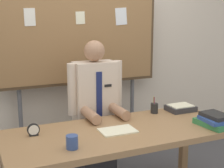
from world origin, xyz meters
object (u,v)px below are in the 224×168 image
bulletin_board (80,39)px  desk_clock (33,130)px  coffee_mug (72,142)px  paper_tray (181,108)px  person (96,119)px  pen_holder (154,108)px  open_notebook (118,131)px  desk (121,139)px  book_stack (214,120)px

bulletin_board → desk_clock: bearing=-128.6°
coffee_mug → bulletin_board: bearing=68.6°
coffee_mug → paper_tray: bearing=20.3°
desk_clock → paper_tray: size_ratio=0.38×
person → pen_holder: 0.58m
open_notebook → pen_holder: bearing=30.6°
person → paper_tray: (0.77, -0.32, 0.10)m
desk → person: size_ratio=1.33×
pen_holder → paper_tray: 0.28m
book_stack → paper_tray: book_stack is taller
desk → book_stack: bearing=-17.8°
desk → pen_holder: 0.59m
person → book_stack: person is taller
person → desk: bearing=-90.0°
coffee_mug → open_notebook: bearing=22.9°
book_stack → pen_holder: size_ratio=1.96×
open_notebook → paper_tray: size_ratio=1.11×
desk → desk_clock: size_ratio=19.44×
book_stack → desk_clock: size_ratio=3.21×
book_stack → person: bearing=132.7°
open_notebook → coffee_mug: coffee_mug is taller
desk → pen_holder: size_ratio=11.87×
bulletin_board → desk_clock: size_ratio=19.78×
desk → open_notebook: open_notebook is taller
person → paper_tray: bearing=-22.3°
person → coffee_mug: size_ratio=14.64×
person → book_stack: (0.75, -0.81, 0.13)m
desk_clock → coffee_mug: (0.20, -0.37, 0.01)m
open_notebook → bulletin_board: bearing=88.0°
book_stack → pen_holder: pen_holder is taller
book_stack → pen_holder: bearing=115.6°
paper_tray → book_stack: bearing=-92.2°
desk → coffee_mug: 0.53m
paper_tray → open_notebook: bearing=-161.1°
person → coffee_mug: (-0.48, -0.78, 0.13)m
coffee_mug → pen_holder: bearing=27.2°
open_notebook → paper_tray: bearing=18.9°
bulletin_board → coffee_mug: (-0.48, -1.21, -0.62)m
desk_clock → open_notebook: bearing=-15.7°
book_stack → open_notebook: bearing=164.3°
book_stack → bulletin_board: bearing=121.1°
desk → coffee_mug: bearing=-156.6°
bulletin_board → desk_clock: (-0.68, -0.85, -0.62)m
book_stack → coffee_mug: book_stack is taller
book_stack → coffee_mug: size_ratio=3.21×
desk_clock → book_stack: bearing=-15.7°
bulletin_board → open_notebook: (-0.04, -1.03, -0.66)m
person → paper_tray: size_ratio=5.49×
desk_clock → pen_holder: (1.17, 0.13, 0.01)m
person → coffee_mug: 0.92m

